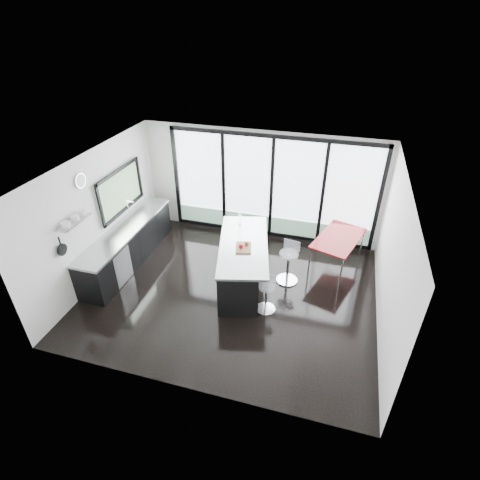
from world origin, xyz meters
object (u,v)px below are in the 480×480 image
(island, at_px, (240,262))
(bar_stool_far, at_px, (288,267))
(red_table, at_px, (336,252))
(bar_stool_near, at_px, (266,298))

(island, relative_size, bar_stool_far, 3.41)
(island, xyz_separation_m, red_table, (2.00, 1.15, -0.10))
(island, xyz_separation_m, bar_stool_far, (1.02, 0.28, -0.12))
(bar_stool_far, distance_m, red_table, 1.32)
(island, distance_m, bar_stool_near, 1.10)
(red_table, bearing_deg, bar_stool_far, -138.52)
(bar_stool_near, distance_m, bar_stool_far, 1.08)
(bar_stool_near, bearing_deg, red_table, 61.40)
(island, relative_size, red_table, 1.75)
(bar_stool_near, bearing_deg, island, 139.15)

